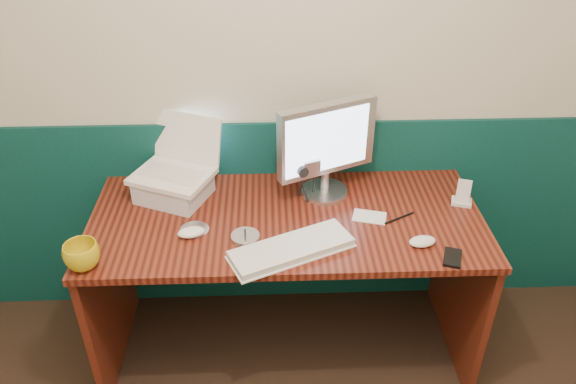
{
  "coord_description": "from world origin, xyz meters",
  "views": [
    {
      "loc": [
        -0.03,
        -0.48,
        2.08
      ],
      "look_at": [
        0.04,
        1.23,
        0.97
      ],
      "focal_mm": 35.0,
      "sensor_mm": 36.0,
      "label": 1
    }
  ],
  "objects_px": {
    "mug": "(82,256)",
    "camcorder": "(307,176)",
    "monitor": "(326,149)",
    "laptop": "(169,151)",
    "keyboard": "(292,249)",
    "desk": "(287,286)"
  },
  "relations": [
    {
      "from": "mug",
      "to": "camcorder",
      "type": "bearing_deg",
      "value": 26.89
    },
    {
      "from": "monitor",
      "to": "camcorder",
      "type": "xyz_separation_m",
      "value": [
        -0.08,
        -0.03,
        -0.11
      ]
    },
    {
      "from": "laptop",
      "to": "keyboard",
      "type": "distance_m",
      "value": 0.66
    },
    {
      "from": "keyboard",
      "to": "laptop",
      "type": "bearing_deg",
      "value": 116.49
    },
    {
      "from": "mug",
      "to": "camcorder",
      "type": "xyz_separation_m",
      "value": [
        0.83,
        0.42,
        0.06
      ]
    },
    {
      "from": "desk",
      "to": "monitor",
      "type": "bearing_deg",
      "value": 45.92
    },
    {
      "from": "camcorder",
      "to": "laptop",
      "type": "bearing_deg",
      "value": 156.66
    },
    {
      "from": "camcorder",
      "to": "keyboard",
      "type": "bearing_deg",
      "value": -123.0
    },
    {
      "from": "camcorder",
      "to": "desk",
      "type": "bearing_deg",
      "value": -142.99
    },
    {
      "from": "monitor",
      "to": "keyboard",
      "type": "xyz_separation_m",
      "value": [
        -0.16,
        -0.4,
        -0.2
      ]
    },
    {
      "from": "mug",
      "to": "camcorder",
      "type": "height_order",
      "value": "camcorder"
    },
    {
      "from": "keyboard",
      "to": "mug",
      "type": "distance_m",
      "value": 0.75
    },
    {
      "from": "desk",
      "to": "keyboard",
      "type": "bearing_deg",
      "value": -87.36
    },
    {
      "from": "monitor",
      "to": "mug",
      "type": "height_order",
      "value": "monitor"
    },
    {
      "from": "keyboard",
      "to": "camcorder",
      "type": "height_order",
      "value": "camcorder"
    },
    {
      "from": "laptop",
      "to": "camcorder",
      "type": "height_order",
      "value": "laptop"
    },
    {
      "from": "monitor",
      "to": "mug",
      "type": "xyz_separation_m",
      "value": [
        -0.91,
        -0.45,
        -0.16
      ]
    },
    {
      "from": "keyboard",
      "to": "camcorder",
      "type": "relative_size",
      "value": 2.13
    },
    {
      "from": "monitor",
      "to": "desk",
      "type": "bearing_deg",
      "value": -158.51
    },
    {
      "from": "mug",
      "to": "camcorder",
      "type": "relative_size",
      "value": 0.59
    },
    {
      "from": "laptop",
      "to": "camcorder",
      "type": "bearing_deg",
      "value": 21.2
    },
    {
      "from": "monitor",
      "to": "camcorder",
      "type": "bearing_deg",
      "value": 177.91
    }
  ]
}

